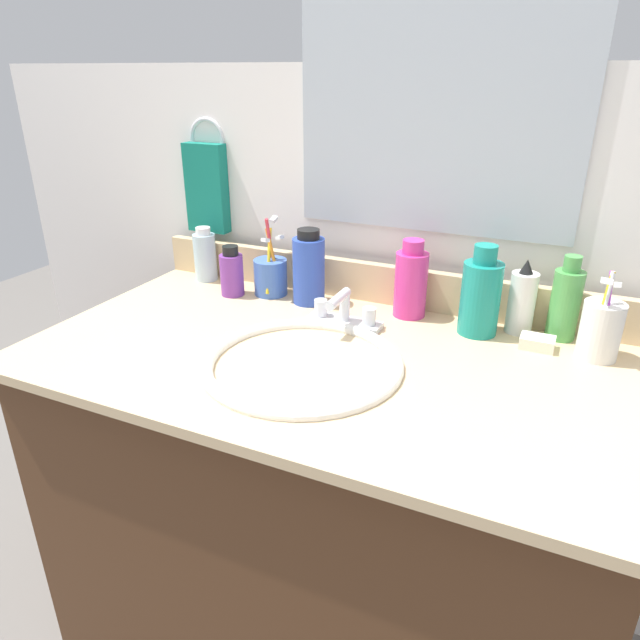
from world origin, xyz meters
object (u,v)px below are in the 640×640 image
at_px(bottle_mouthwash_teal, 481,295).
at_px(soap_bar, 537,343).
at_px(bottle_soap_pink, 411,282).
at_px(bottle_toner_green, 565,302).
at_px(bottle_gel_clear, 205,256).
at_px(cup_blue_plastic, 271,275).
at_px(bottle_lotion_white, 522,301).
at_px(cup_white_ceramic, 601,329).
at_px(bottle_cream_purple, 232,273).
at_px(hand_towel, 207,188).
at_px(faucet, 343,314).
at_px(bottle_shampoo_blue, 309,269).

xyz_separation_m(bottle_mouthwash_teal, soap_bar, (0.12, -0.02, -0.07)).
height_order(bottle_soap_pink, bottle_toner_green, bottle_toner_green).
bearing_deg(bottle_mouthwash_teal, bottle_toner_green, 16.39).
height_order(bottle_gel_clear, bottle_soap_pink, bottle_soap_pink).
relative_size(bottle_soap_pink, cup_blue_plastic, 0.90).
height_order(bottle_lotion_white, cup_white_ceramic, cup_white_ceramic).
bearing_deg(bottle_cream_purple, soap_bar, 0.14).
height_order(bottle_gel_clear, bottle_cream_purple, bottle_gel_clear).
bearing_deg(bottle_lotion_white, hand_towel, 175.71).
bearing_deg(bottle_cream_purple, cup_blue_plastic, 27.48).
relative_size(bottle_gel_clear, bottle_toner_green, 0.80).
distance_m(bottle_mouthwash_teal, cup_white_ceramic, 0.23).
distance_m(hand_towel, cup_white_ceramic, 0.96).
bearing_deg(bottle_toner_green, bottle_gel_clear, -179.34).
height_order(bottle_soap_pink, cup_blue_plastic, cup_blue_plastic).
xyz_separation_m(bottle_toner_green, bottle_lotion_white, (-0.08, -0.01, -0.01)).
relative_size(bottle_cream_purple, bottle_toner_green, 0.70).
bearing_deg(faucet, cup_blue_plastic, 156.20).
xyz_separation_m(hand_towel, bottle_cream_purple, (0.14, -0.13, -0.17)).
xyz_separation_m(bottle_lotion_white, cup_blue_plastic, (-0.57, -0.02, -0.02)).
relative_size(cup_blue_plastic, soap_bar, 2.94).
height_order(bottle_cream_purple, cup_white_ceramic, cup_white_ceramic).
bearing_deg(hand_towel, cup_white_ceramic, -7.15).
relative_size(bottle_soap_pink, bottle_mouthwash_teal, 0.92).
bearing_deg(bottle_shampoo_blue, soap_bar, -3.52).
xyz_separation_m(bottle_cream_purple, cup_blue_plastic, (0.08, 0.04, -0.01)).
distance_m(bottle_gel_clear, bottle_mouthwash_teal, 0.69).
relative_size(bottle_gel_clear, bottle_shampoo_blue, 0.79).
distance_m(bottle_soap_pink, bottle_mouthwash_teal, 0.16).
xyz_separation_m(faucet, bottle_gel_clear, (-0.43, 0.12, 0.04)).
distance_m(faucet, bottle_gel_clear, 0.45).
bearing_deg(bottle_soap_pink, bottle_cream_purple, -172.33).
height_order(faucet, bottle_lotion_white, bottle_lotion_white).
bearing_deg(bottle_soap_pink, bottle_mouthwash_teal, -11.10).
xyz_separation_m(bottle_mouthwash_teal, bottle_shampoo_blue, (-0.39, 0.01, -0.00)).
relative_size(bottle_toner_green, cup_white_ceramic, 1.01).
bearing_deg(bottle_lotion_white, faucet, -159.50).
bearing_deg(cup_white_ceramic, bottle_lotion_white, 158.42).
bearing_deg(cup_white_ceramic, bottle_toner_green, 136.41).
bearing_deg(hand_towel, bottle_mouthwash_teal, -7.92).
distance_m(bottle_gel_clear, bottle_soap_pink, 0.54).
bearing_deg(cup_blue_plastic, bottle_gel_clear, 174.21).
bearing_deg(bottle_cream_purple, hand_towel, 138.79).
height_order(bottle_shampoo_blue, cup_white_ceramic, bottle_shampoo_blue).
xyz_separation_m(faucet, cup_white_ceramic, (0.48, 0.07, 0.03)).
relative_size(faucet, bottle_toner_green, 0.93).
distance_m(faucet, soap_bar, 0.39).
bearing_deg(faucet, bottle_cream_purple, 169.25).
relative_size(bottle_mouthwash_teal, cup_white_ceramic, 1.09).
bearing_deg(hand_towel, bottle_shampoo_blue, -15.75).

